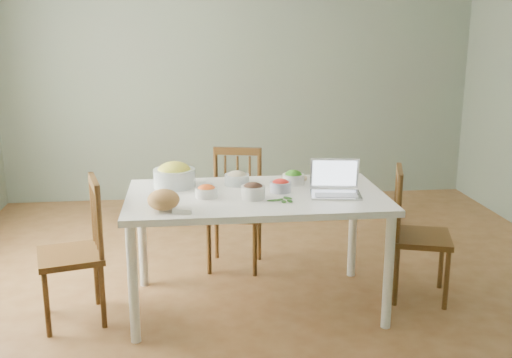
{
  "coord_description": "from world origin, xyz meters",
  "views": [
    {
      "loc": [
        -0.58,
        -3.94,
        1.85
      ],
      "look_at": [
        -0.15,
        -0.19,
        0.88
      ],
      "focal_mm": 42.44,
      "sensor_mm": 36.0,
      "label": 1
    }
  ],
  "objects": [
    {
      "name": "floor",
      "position": [
        0.0,
        0.0,
        0.0
      ],
      "size": [
        5.0,
        5.0,
        0.0
      ],
      "primitive_type": "cube",
      "color": "brown",
      "rests_on": "ground"
    },
    {
      "name": "wall_back",
      "position": [
        0.0,
        2.5,
        1.35
      ],
      "size": [
        5.0,
        0.0,
        2.7
      ],
      "primitive_type": "cube",
      "color": "slate",
      "rests_on": "ground"
    },
    {
      "name": "wall_front",
      "position": [
        0.0,
        -2.5,
        1.35
      ],
      "size": [
        5.0,
        0.0,
        2.7
      ],
      "primitive_type": "cube",
      "color": "slate",
      "rests_on": "ground"
    },
    {
      "name": "dining_table",
      "position": [
        -0.15,
        -0.19,
        0.39
      ],
      "size": [
        1.67,
        0.94,
        0.78
      ],
      "primitive_type": null,
      "color": "white",
      "rests_on": "floor"
    },
    {
      "name": "chair_far",
      "position": [
        -0.23,
        0.49,
        0.46
      ],
      "size": [
        0.48,
        0.47,
        0.92
      ],
      "primitive_type": null,
      "rotation": [
        0.0,
        0.0,
        -0.22
      ],
      "color": "#3B260E",
      "rests_on": "floor"
    },
    {
      "name": "chair_left",
      "position": [
        -1.33,
        -0.27,
        0.46
      ],
      "size": [
        0.48,
        0.49,
        0.92
      ],
      "primitive_type": null,
      "rotation": [
        0.0,
        0.0,
        -1.32
      ],
      "color": "#3B260E",
      "rests_on": "floor"
    },
    {
      "name": "chair_right",
      "position": [
        1.0,
        -0.19,
        0.46
      ],
      "size": [
        0.49,
        0.5,
        0.91
      ],
      "primitive_type": null,
      "rotation": [
        0.0,
        0.0,
        1.26
      ],
      "color": "#3B260E",
      "rests_on": "floor"
    },
    {
      "name": "bread_boule",
      "position": [
        -0.73,
        -0.47,
        0.84
      ],
      "size": [
        0.23,
        0.23,
        0.12
      ],
      "primitive_type": "ellipsoid",
      "rotation": [
        0.0,
        0.0,
        -0.2
      ],
      "color": "#9E7945",
      "rests_on": "dining_table"
    },
    {
      "name": "butter_stick",
      "position": [
        -0.62,
        -0.57,
        0.8
      ],
      "size": [
        0.12,
        0.06,
        0.03
      ],
      "primitive_type": "cube",
      "rotation": [
        0.0,
        0.0,
        -0.26
      ],
      "color": "white",
      "rests_on": "dining_table"
    },
    {
      "name": "bowl_squash",
      "position": [
        -0.67,
        0.06,
        0.86
      ],
      "size": [
        0.36,
        0.36,
        0.16
      ],
      "primitive_type": null,
      "rotation": [
        0.0,
        0.0,
        0.35
      ],
      "color": "#EEE550",
      "rests_on": "dining_table"
    },
    {
      "name": "bowl_carrot",
      "position": [
        -0.47,
        -0.23,
        0.82
      ],
      "size": [
        0.18,
        0.18,
        0.08
      ],
      "primitive_type": null,
      "rotation": [
        0.0,
        0.0,
        0.36
      ],
      "color": "orange",
      "rests_on": "dining_table"
    },
    {
      "name": "bowl_onion",
      "position": [
        -0.25,
        0.06,
        0.83
      ],
      "size": [
        0.18,
        0.18,
        0.09
      ],
      "primitive_type": null,
      "rotation": [
        0.0,
        0.0,
        -0.09
      ],
      "color": "beige",
      "rests_on": "dining_table"
    },
    {
      "name": "bowl_mushroom",
      "position": [
        -0.18,
        -0.29,
        0.83
      ],
      "size": [
        0.17,
        0.17,
        0.1
      ],
      "primitive_type": null,
      "rotation": [
        0.0,
        0.0,
        0.15
      ],
      "color": "#341E14",
      "rests_on": "dining_table"
    },
    {
      "name": "bowl_redpep",
      "position": [
        0.02,
        -0.15,
        0.82
      ],
      "size": [
        0.18,
        0.18,
        0.08
      ],
      "primitive_type": null,
      "rotation": [
        0.0,
        0.0,
        -0.41
      ],
      "color": "#C11200",
      "rests_on": "dining_table"
    },
    {
      "name": "bowl_broccoli",
      "position": [
        0.14,
        0.03,
        0.83
      ],
      "size": [
        0.19,
        0.19,
        0.09
      ],
      "primitive_type": null,
      "rotation": [
        0.0,
        0.0,
        0.32
      ],
      "color": "#2C6918",
      "rests_on": "dining_table"
    },
    {
      "name": "flatbread",
      "position": [
        0.17,
        0.16,
        0.79
      ],
      "size": [
        0.19,
        0.19,
        0.02
      ],
      "primitive_type": "cylinder",
      "rotation": [
        0.0,
        0.0,
        -0.07
      ],
      "color": "tan",
      "rests_on": "dining_table"
    },
    {
      "name": "basil_bunch",
      "position": [
        -0.01,
        -0.36,
        0.79
      ],
      "size": [
        0.19,
        0.19,
        0.02
      ],
      "primitive_type": null,
      "color": "#2C651C",
      "rests_on": "dining_table"
    },
    {
      "name": "laptop",
      "position": [
        0.36,
        -0.3,
        0.89
      ],
      "size": [
        0.35,
        0.31,
        0.22
      ],
      "primitive_type": null,
      "rotation": [
        0.0,
        0.0,
        -0.15
      ],
      "color": "silver",
      "rests_on": "dining_table"
    }
  ]
}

